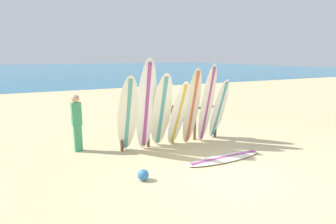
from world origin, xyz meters
TOP-DOWN VIEW (x-y plane):
  - ground_plane at (0.00, 0.00)m, footprint 120.00×120.00m
  - ocean_water at (0.00, 58.00)m, footprint 120.00×80.00m
  - surfboard_rack at (-0.14, 2.70)m, footprint 3.29×0.09m
  - surfboard_leaning_far_left at (-1.65, 2.36)m, footprint 0.62×1.01m
  - surfboard_leaning_left at (-1.12, 2.35)m, footprint 0.55×0.70m
  - surfboard_leaning_center_left at (-0.66, 2.36)m, footprint 0.67×1.01m
  - surfboard_leaning_center at (-0.18, 2.26)m, footprint 0.58×0.89m
  - surfboard_leaning_center_right at (0.30, 2.30)m, footprint 0.64×0.65m
  - surfboard_leaning_right at (0.81, 2.26)m, footprint 0.58×0.67m
  - surfboard_leaning_far_right at (1.38, 2.44)m, footprint 0.64×0.74m
  - surfboard_lying_on_sand at (0.46, 0.88)m, footprint 2.27×0.58m
  - beachgoer_standing at (-2.83, 3.24)m, footprint 0.27×0.22m
  - beach_ball at (-1.89, 0.67)m, footprint 0.24×0.24m

SIDE VIEW (x-z plane):
  - ground_plane at x=0.00m, z-range 0.00..0.00m
  - ocean_water at x=0.00m, z-range 0.00..0.01m
  - surfboard_lying_on_sand at x=0.46m, z-range -0.01..0.08m
  - beach_ball at x=-1.89m, z-range 0.00..0.24m
  - surfboard_rack at x=-0.14m, z-range 0.13..1.31m
  - beachgoer_standing at x=-2.83m, z-range 0.08..1.68m
  - surfboard_leaning_far_right at x=1.38m, z-range 0.00..1.96m
  - surfboard_leaning_center at x=-0.18m, z-range 0.00..1.98m
  - surfboard_leaning_far_left at x=-1.65m, z-range 0.00..2.18m
  - surfboard_leaning_center_left at x=-0.66m, z-range 0.00..2.21m
  - surfboard_leaning_center_right at x=0.30m, z-range 0.00..2.32m
  - surfboard_leaning_right at x=0.81m, z-range 0.00..2.43m
  - surfboard_leaning_left at x=-1.12m, z-range 0.00..2.59m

